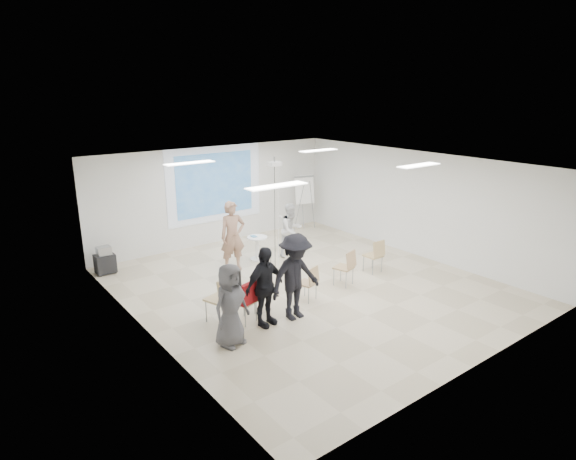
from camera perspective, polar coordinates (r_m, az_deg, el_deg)
floor at (r=11.89m, az=2.35°, el=-6.89°), size 8.00×9.00×0.10m
ceiling at (r=11.04m, az=2.54°, el=8.06°), size 8.00×9.00×0.10m
wall_back at (r=15.04m, az=-8.71°, el=4.12°), size 8.00×0.10×3.00m
wall_left at (r=9.43m, az=-16.91°, el=-3.83°), size 0.10×9.00×3.00m
wall_right at (r=14.22m, az=15.13°, el=3.03°), size 0.10×9.00×3.00m
projection_halo at (r=14.92m, az=-8.64°, el=5.39°), size 3.20×0.01×2.30m
projection_image at (r=14.91m, az=-8.61°, el=5.38°), size 2.60×0.01×1.90m
pedestal_table at (r=13.53m, az=-3.66°, el=-1.99°), size 0.59×0.59×0.70m
player_left at (r=12.65m, az=-6.59°, el=-0.20°), size 0.85×0.65×2.12m
player_right at (r=13.72m, az=0.41°, el=0.34°), size 0.88×0.73×1.71m
controller_left at (r=12.86m, az=-6.53°, el=1.62°), size 0.06×0.12×0.04m
controller_right at (r=13.73m, az=-0.82°, el=1.64°), size 0.05×0.12×0.04m
chair_far_left at (r=9.99m, az=-7.88°, el=-7.73°), size 0.60×0.62×1.00m
chair_left_mid at (r=9.93m, az=-4.87°, el=-8.11°), size 0.53×0.56×0.91m
chair_left_inner at (r=10.43m, az=-3.30°, el=-6.76°), size 0.51×0.54×0.93m
chair_center at (r=10.91m, az=2.55°, el=-6.03°), size 0.49×0.51×0.83m
chair_right_inner at (r=11.80m, az=6.96°, el=-4.14°), size 0.54×0.56×0.90m
chair_right_far at (r=12.74m, az=10.31°, el=-2.76°), size 0.42×0.45×0.89m
red_jacket at (r=9.74m, az=-4.55°, el=-7.45°), size 0.47×0.23×0.44m
laptop at (r=10.53m, az=-3.54°, el=-6.82°), size 0.38×0.30×0.03m
audience_left at (r=9.67m, az=-2.80°, el=-6.07°), size 1.21×0.85×1.91m
audience_mid at (r=9.91m, az=0.87°, el=-4.91°), size 1.37×0.77×2.09m
audience_outer at (r=9.02m, az=-6.85°, el=-8.28°), size 1.00×0.78×1.80m
flipchart_easel at (r=16.26m, az=1.97°, el=4.73°), size 0.78×0.61×1.85m
av_cart at (r=13.42m, az=-20.88°, el=-3.47°), size 0.49×0.40×0.73m
ceiling_projector at (r=12.32m, az=-1.59°, el=7.24°), size 0.30×0.25×3.00m
fluor_panel_nw at (r=11.65m, az=-11.58°, el=7.78°), size 1.20×0.30×0.02m
fluor_panel_ne at (r=13.85m, az=3.63°, el=9.40°), size 1.20×0.30×0.02m
fluor_panel_sw at (r=8.68m, az=-1.32°, el=5.25°), size 1.20×0.30×0.02m
fluor_panel_se at (r=11.46m, az=15.23°, el=7.40°), size 1.20×0.30×0.02m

